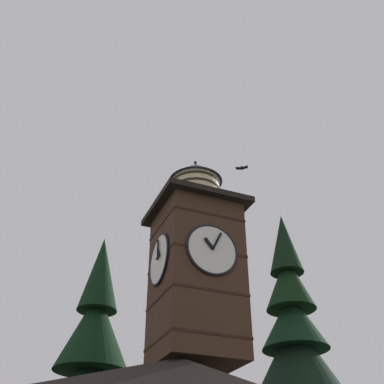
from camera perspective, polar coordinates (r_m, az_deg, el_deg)
clock_tower at (r=20.28m, az=0.43°, el=-8.00°), size 3.75×3.75×9.20m
pine_tree_aside at (r=24.77m, az=12.26°, el=-20.59°), size 5.45×5.45×15.28m
flying_bird_high at (r=26.15m, az=5.74°, el=2.77°), size 0.64×0.54×0.16m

